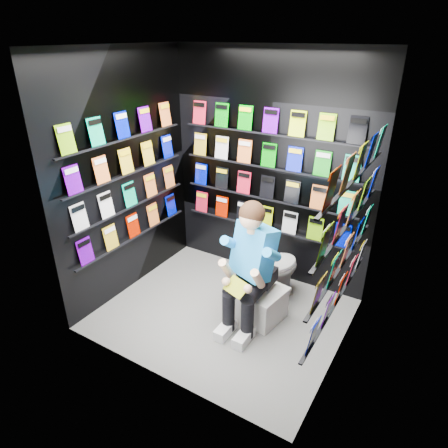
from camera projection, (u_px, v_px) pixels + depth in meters
The scene contains 14 objects.
floor at pixel (223, 314), 4.23m from camera, with size 2.40×2.40×0.00m, color slate.
ceiling at pixel (222, 46), 3.10m from camera, with size 2.40×2.40×0.00m, color white.
wall_back at pixel (269, 171), 4.43m from camera, with size 2.40×0.04×2.60m, color black.
wall_front at pixel (151, 245), 2.89m from camera, with size 2.40×0.04×2.60m, color black.
wall_left at pixel (126, 178), 4.22m from camera, with size 0.04×2.00×2.60m, color black.
wall_right at pixel (354, 231), 3.10m from camera, with size 0.04×2.00×2.60m, color black.
comics_back at pixel (268, 171), 4.41m from camera, with size 2.10×0.06×1.37m, color orange, non-canonical shape.
comics_left at pixel (128, 178), 4.21m from camera, with size 0.06×1.70×1.37m, color orange, non-canonical shape.
comics_right at pixel (350, 229), 3.12m from camera, with size 0.06×1.70×1.37m, color orange, non-canonical shape.
toilet at pixel (269, 270), 4.32m from camera, with size 0.42×0.75×0.73m, color white.
longbox at pixel (268, 308), 4.06m from camera, with size 0.23×0.42×0.32m, color white.
longbox_lid at pixel (269, 294), 3.98m from camera, with size 0.25×0.44×0.03m, color white.
reader at pixel (255, 252), 3.85m from camera, with size 0.54×0.79×1.46m, color #178CE9, non-canonical shape.
held_comic at pixel (236, 287), 3.67m from camera, with size 0.24×0.01×0.16m, color green.
Camera 1 is at (1.77, -2.90, 2.69)m, focal length 32.00 mm.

